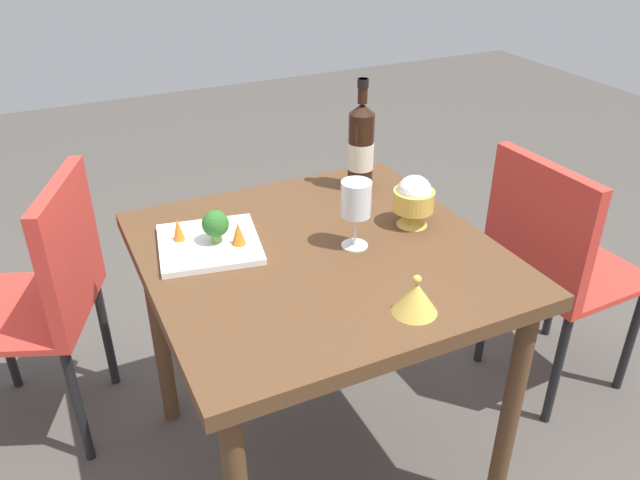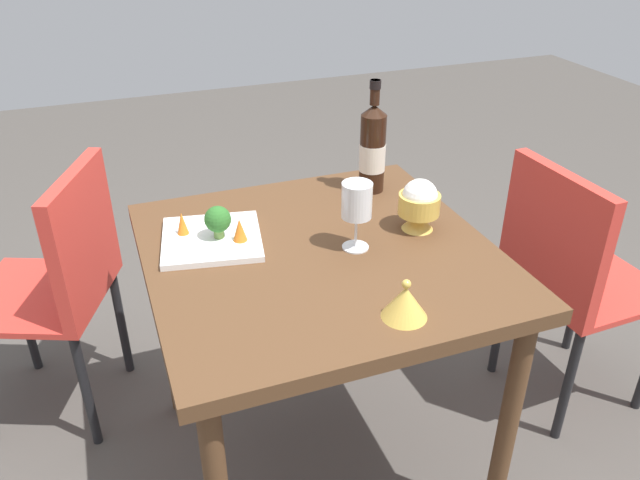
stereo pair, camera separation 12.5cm
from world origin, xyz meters
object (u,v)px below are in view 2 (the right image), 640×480
at_px(chair_by_wall, 65,272).
at_px(wine_glass, 357,202).
at_px(serving_plate, 212,239).
at_px(carrot_garnish_left, 182,223).
at_px(wine_bottle, 373,148).
at_px(rice_bowl, 419,204).
at_px(chair_near_window, 566,266).
at_px(broccoli_floret, 218,220).
at_px(rice_bowl_lid, 405,302).
at_px(carrot_garnish_right, 240,230).

bearing_deg(chair_by_wall, wine_glass, -102.20).
height_order(serving_plate, carrot_garnish_left, carrot_garnish_left).
bearing_deg(wine_bottle, rice_bowl, -86.73).
relative_size(chair_near_window, carrot_garnish_left, 14.04).
bearing_deg(serving_plate, chair_near_window, -8.23).
bearing_deg(wine_glass, broccoli_floret, 155.29).
xyz_separation_m(serving_plate, broccoli_floret, (0.02, -0.01, 0.06)).
xyz_separation_m(rice_bowl_lid, carrot_garnish_right, (-0.25, 0.42, 0.01)).
height_order(rice_bowl_lid, carrot_garnish_left, rice_bowl_lid).
bearing_deg(chair_by_wall, wine_bottle, -80.03).
height_order(chair_by_wall, carrot_garnish_left, chair_by_wall).
bearing_deg(carrot_garnish_right, chair_near_window, -6.18).
bearing_deg(rice_bowl, broccoli_floret, 167.85).
height_order(chair_by_wall, serving_plate, chair_by_wall).
xyz_separation_m(chair_near_window, serving_plate, (-1.04, 0.15, 0.22)).
relative_size(wine_bottle, serving_plate, 1.14).
distance_m(wine_glass, carrot_garnish_right, 0.30).
bearing_deg(rice_bowl, carrot_garnish_left, 164.82).
distance_m(chair_by_wall, rice_bowl_lid, 1.10).
xyz_separation_m(chair_near_window, wine_glass, (-0.71, -0.01, 0.34)).
relative_size(chair_near_window, chair_by_wall, 1.00).
relative_size(chair_by_wall, wine_bottle, 2.56).
bearing_deg(carrot_garnish_right, wine_bottle, 22.86).
bearing_deg(rice_bowl, chair_by_wall, 153.00).
xyz_separation_m(broccoli_floret, carrot_garnish_left, (-0.08, 0.05, -0.02)).
height_order(rice_bowl, broccoli_floret, rice_bowl).
height_order(rice_bowl_lid, serving_plate, rice_bowl_lid).
relative_size(wine_bottle, carrot_garnish_left, 5.49).
xyz_separation_m(wine_bottle, carrot_garnish_left, (-0.58, -0.10, -0.09)).
xyz_separation_m(rice_bowl_lid, serving_plate, (-0.32, 0.46, -0.03)).
bearing_deg(wine_glass, rice_bowl, 10.35).
bearing_deg(rice_bowl, wine_bottle, 93.27).
distance_m(carrot_garnish_left, carrot_garnish_right, 0.16).
bearing_deg(carrot_garnish_right, wine_glass, -22.54).
xyz_separation_m(wine_bottle, serving_plate, (-0.51, -0.14, -0.12)).
height_order(chair_by_wall, rice_bowl_lid, chair_by_wall).
relative_size(rice_bowl, serving_plate, 0.49).
xyz_separation_m(wine_bottle, broccoli_floret, (-0.50, -0.16, -0.07)).
height_order(chair_near_window, carrot_garnish_right, chair_near_window).
relative_size(rice_bowl, carrot_garnish_left, 2.34).
relative_size(wine_bottle, wine_glass, 1.86).
xyz_separation_m(broccoli_floret, carrot_garnish_right, (0.05, -0.03, -0.02)).
bearing_deg(carrot_garnish_right, serving_plate, 145.30).
bearing_deg(wine_bottle, wine_glass, -120.79).
bearing_deg(rice_bowl_lid, rice_bowl, 57.98).
distance_m(wine_bottle, broccoli_floret, 0.52).
height_order(wine_bottle, rice_bowl_lid, wine_bottle).
xyz_separation_m(wine_bottle, wine_glass, (-0.18, -0.30, -0.00)).
distance_m(broccoli_floret, carrot_garnish_right, 0.06).
distance_m(chair_by_wall, carrot_garnish_left, 0.52).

